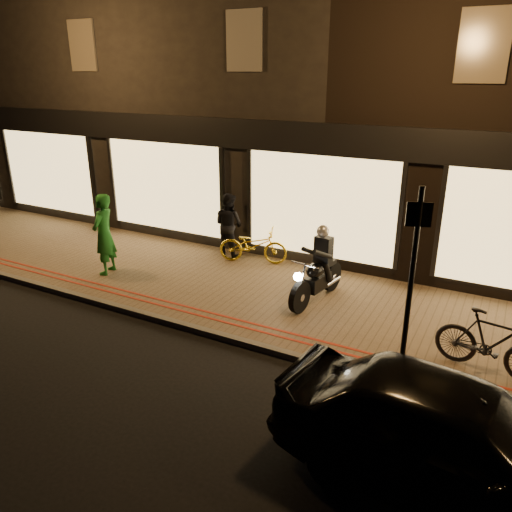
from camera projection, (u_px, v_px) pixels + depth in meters
The scene contains 12 objects.
ground at pixel (235, 345), 8.86m from camera, with size 90.00×90.00×0.00m, color black.
sidewalk at pixel (283, 299), 10.49m from camera, with size 50.00×4.00×0.12m, color brown.
kerb_stone at pixel (236, 341), 8.88m from camera, with size 50.00×0.14×0.12m, color #59544C.
red_kerb_lines at pixel (250, 326), 9.27m from camera, with size 50.00×0.26×0.01m.
building_row at pixel (386, 82), 14.80m from camera, with size 48.00×10.11×8.50m.
motorcycle at pixel (318, 272), 10.11m from camera, with size 0.65×1.94×1.59m.
sign_post at pixel (412, 276), 7.18m from camera, with size 0.34×0.14×3.00m.
bicycle_gold at pixel (253, 245), 12.19m from camera, with size 0.59×1.69×0.89m, color yellow.
bicycle_dark at pixel (492, 343), 7.68m from camera, with size 0.48×1.71×1.03m, color black.
person_green at pixel (104, 234), 11.39m from camera, with size 0.69×0.45×1.88m, color #1B6621.
person_dark at pixel (229, 224), 12.59m from camera, with size 0.78×0.61×1.61m, color black.
parked_car at pixel (455, 439), 5.57m from camera, with size 1.69×4.20×1.43m, color black.
Camera 1 is at (3.99, -6.65, 4.58)m, focal length 35.00 mm.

